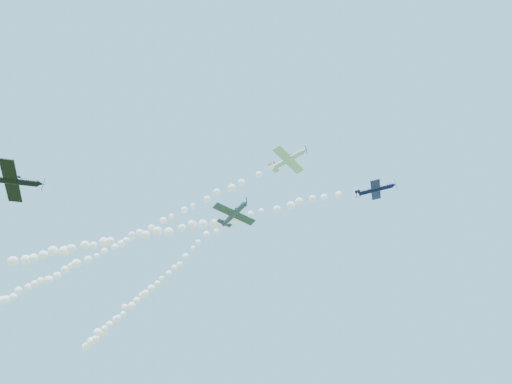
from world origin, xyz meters
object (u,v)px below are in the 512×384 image
Objects in this scene: plane_white at (288,159)px; plane_grey at (234,214)px; plane_navy at (375,189)px; plane_black at (11,181)px.

plane_white is 13.76m from plane_grey.
plane_white reaches higher than plane_navy.
plane_black is (-17.57, -30.89, -17.43)m from plane_white.
plane_white is 39.59m from plane_black.
plane_white is 1.14× the size of plane_black.
plane_navy reaches higher than plane_black.
plane_black is (-26.92, -42.72, -14.42)m from plane_navy.
plane_white is 0.92× the size of plane_grey.
plane_navy is 52.51m from plane_black.
plane_white is 1.04× the size of plane_navy.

